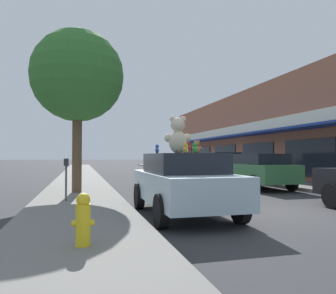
{
  "coord_description": "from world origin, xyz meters",
  "views": [
    {
      "loc": [
        -5.19,
        -7.76,
        1.5
      ],
      "look_at": [
        -2.23,
        3.25,
        1.81
      ],
      "focal_mm": 35.0,
      "sensor_mm": 36.0,
      "label": 1
    }
  ],
  "objects_px": {
    "teddy_bear_giant": "(178,135)",
    "parking_meter": "(66,174)",
    "teddy_bear_yellow": "(185,148)",
    "teddy_bear_white": "(186,149)",
    "parked_car_far_center": "(256,169)",
    "plush_art_car": "(183,182)",
    "teddy_bear_brown": "(197,147)",
    "teddy_bear_blue": "(157,149)",
    "teddy_bear_green": "(195,148)",
    "fire_hydrant": "(83,219)",
    "street_tree": "(78,76)",
    "teddy_bear_red": "(187,147)",
    "parked_car_far_right": "(218,166)"
  },
  "relations": [
    {
      "from": "teddy_bear_green",
      "to": "street_tree",
      "type": "relative_size",
      "value": 0.04
    },
    {
      "from": "plush_art_car",
      "to": "teddy_bear_brown",
      "type": "height_order",
      "value": "teddy_bear_brown"
    },
    {
      "from": "teddy_bear_giant",
      "to": "parking_meter",
      "type": "bearing_deg",
      "value": -28.11
    },
    {
      "from": "teddy_bear_yellow",
      "to": "teddy_bear_white",
      "type": "xyz_separation_m",
      "value": [
        0.26,
        0.72,
        -0.0
      ]
    },
    {
      "from": "teddy_bear_yellow",
      "to": "street_tree",
      "type": "relative_size",
      "value": 0.04
    },
    {
      "from": "teddy_bear_giant",
      "to": "teddy_bear_white",
      "type": "distance_m",
      "value": 0.42
    },
    {
      "from": "parking_meter",
      "to": "teddy_bear_white",
      "type": "bearing_deg",
      "value": -37.55
    },
    {
      "from": "plush_art_car",
      "to": "parking_meter",
      "type": "bearing_deg",
      "value": 140.54
    },
    {
      "from": "teddy_bear_blue",
      "to": "street_tree",
      "type": "xyz_separation_m",
      "value": [
        -1.98,
        4.67,
        2.82
      ]
    },
    {
      "from": "teddy_bear_brown",
      "to": "teddy_bear_red",
      "type": "bearing_deg",
      "value": -11.78
    },
    {
      "from": "street_tree",
      "to": "teddy_bear_red",
      "type": "bearing_deg",
      "value": -51.83
    },
    {
      "from": "teddy_bear_yellow",
      "to": "teddy_bear_red",
      "type": "xyz_separation_m",
      "value": [
        0.55,
        1.53,
        0.07
      ]
    },
    {
      "from": "teddy_bear_brown",
      "to": "parked_car_far_right",
      "type": "relative_size",
      "value": 0.09
    },
    {
      "from": "teddy_bear_giant",
      "to": "street_tree",
      "type": "distance_m",
      "value": 5.89
    },
    {
      "from": "teddy_bear_red",
      "to": "parking_meter",
      "type": "relative_size",
      "value": 0.3
    },
    {
      "from": "teddy_bear_giant",
      "to": "parked_car_far_right",
      "type": "height_order",
      "value": "teddy_bear_giant"
    },
    {
      "from": "parked_car_far_right",
      "to": "street_tree",
      "type": "distance_m",
      "value": 10.18
    },
    {
      "from": "teddy_bear_green",
      "to": "teddy_bear_brown",
      "type": "relative_size",
      "value": 0.68
    },
    {
      "from": "teddy_bear_brown",
      "to": "parking_meter",
      "type": "bearing_deg",
      "value": -0.05
    },
    {
      "from": "plush_art_car",
      "to": "teddy_bear_white",
      "type": "height_order",
      "value": "teddy_bear_white"
    },
    {
      "from": "teddy_bear_giant",
      "to": "fire_hydrant",
      "type": "bearing_deg",
      "value": 62.77
    },
    {
      "from": "parked_car_far_right",
      "to": "street_tree",
      "type": "relative_size",
      "value": 0.7
    },
    {
      "from": "teddy_bear_red",
      "to": "parked_car_far_right",
      "type": "xyz_separation_m",
      "value": [
        4.93,
        9.1,
        -0.82
      ]
    },
    {
      "from": "teddy_bear_green",
      "to": "teddy_bear_yellow",
      "type": "distance_m",
      "value": 0.22
    },
    {
      "from": "teddy_bear_blue",
      "to": "teddy_bear_brown",
      "type": "bearing_deg",
      "value": 143.2
    },
    {
      "from": "teddy_bear_green",
      "to": "teddy_bear_brown",
      "type": "bearing_deg",
      "value": -150.62
    },
    {
      "from": "plush_art_car",
      "to": "teddy_bear_yellow",
      "type": "height_order",
      "value": "teddy_bear_yellow"
    },
    {
      "from": "teddy_bear_white",
      "to": "parked_car_far_right",
      "type": "relative_size",
      "value": 0.05
    },
    {
      "from": "teddy_bear_yellow",
      "to": "parked_car_far_center",
      "type": "height_order",
      "value": "teddy_bear_yellow"
    },
    {
      "from": "teddy_bear_blue",
      "to": "teddy_bear_brown",
      "type": "xyz_separation_m",
      "value": [
        1.29,
        0.63,
        0.07
      ]
    },
    {
      "from": "teddy_bear_giant",
      "to": "teddy_bear_blue",
      "type": "distance_m",
      "value": 0.64
    },
    {
      "from": "plush_art_car",
      "to": "teddy_bear_giant",
      "type": "xyz_separation_m",
      "value": [
        -0.13,
        0.04,
        1.18
      ]
    },
    {
      "from": "teddy_bear_yellow",
      "to": "teddy_bear_brown",
      "type": "height_order",
      "value": "teddy_bear_brown"
    },
    {
      "from": "teddy_bear_green",
      "to": "teddy_bear_blue",
      "type": "distance_m",
      "value": 1.08
    },
    {
      "from": "teddy_bear_yellow",
      "to": "parked_car_far_right",
      "type": "height_order",
      "value": "teddy_bear_yellow"
    },
    {
      "from": "parked_car_far_right",
      "to": "street_tree",
      "type": "xyz_separation_m",
      "value": [
        -7.97,
        -5.23,
        3.56
      ]
    },
    {
      "from": "teddy_bear_giant",
      "to": "parked_car_far_center",
      "type": "xyz_separation_m",
      "value": [
        5.46,
        5.64,
        -1.13
      ]
    },
    {
      "from": "parked_car_far_center",
      "to": "teddy_bear_green",
      "type": "bearing_deg",
      "value": -129.53
    },
    {
      "from": "teddy_bear_green",
      "to": "teddy_bear_red",
      "type": "distance_m",
      "value": 1.65
    },
    {
      "from": "teddy_bear_green",
      "to": "parked_car_far_right",
      "type": "distance_m",
      "value": 11.97
    },
    {
      "from": "teddy_bear_red",
      "to": "teddy_bear_brown",
      "type": "relative_size",
      "value": 1.01
    },
    {
      "from": "parking_meter",
      "to": "parked_car_far_center",
      "type": "bearing_deg",
      "value": 21.53
    },
    {
      "from": "teddy_bear_yellow",
      "to": "teddy_bear_white",
      "type": "distance_m",
      "value": 0.77
    },
    {
      "from": "teddy_bear_giant",
      "to": "parking_meter",
      "type": "relative_size",
      "value": 0.75
    },
    {
      "from": "teddy_bear_yellow",
      "to": "teddy_bear_brown",
      "type": "relative_size",
      "value": 0.63
    },
    {
      "from": "teddy_bear_green",
      "to": "fire_hydrant",
      "type": "distance_m",
      "value": 3.46
    },
    {
      "from": "teddy_bear_giant",
      "to": "parking_meter",
      "type": "xyz_separation_m",
      "value": [
        -2.8,
        2.38,
        -1.06
      ]
    },
    {
      "from": "teddy_bear_green",
      "to": "teddy_bear_brown",
      "type": "xyz_separation_m",
      "value": [
        0.58,
        1.44,
        0.06
      ]
    },
    {
      "from": "parked_car_far_right",
      "to": "teddy_bear_red",
      "type": "bearing_deg",
      "value": -118.45
    },
    {
      "from": "teddy_bear_yellow",
      "to": "teddy_bear_red",
      "type": "bearing_deg",
      "value": -172.26
    }
  ]
}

